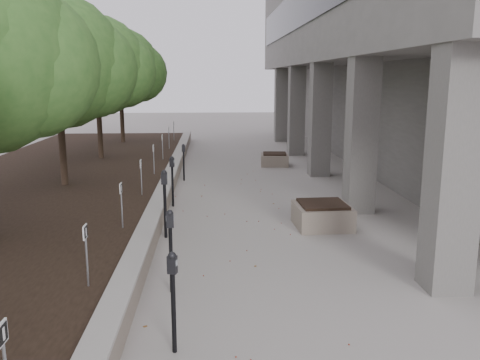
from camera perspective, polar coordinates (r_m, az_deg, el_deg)
name	(u,v)px	position (r m, az deg, el deg)	size (l,w,h in m)	color
ground	(246,322)	(7.55, 0.70, -15.85)	(90.00, 90.00, 0.00)	gray
retaining_wall	(169,181)	(16.07, -8.05, -0.14)	(0.39, 26.00, 0.50)	gray
planting_bed	(52,184)	(16.80, -20.63, -0.45)	(7.00, 26.00, 0.40)	#2E2017
crabapple_tree_3	(58,91)	(15.32, -19.99, 9.54)	(4.60, 4.00, 5.44)	#336225
crabapple_tree_4	(97,87)	(20.16, -15.94, 10.10)	(4.60, 4.00, 5.44)	#336225
crabapple_tree_5	(120,85)	(25.07, -13.46, 10.43)	(4.60, 4.00, 5.44)	#336225
parking_sign_2	(87,256)	(7.87, -17.07, -8.26)	(0.04, 0.22, 0.96)	black
parking_sign_3	(122,206)	(10.68, -13.33, -2.85)	(0.04, 0.22, 0.96)	black
parking_sign_4	(141,177)	(13.57, -11.18, 0.29)	(0.04, 0.22, 0.96)	black
parking_sign_5	(154,159)	(16.50, -9.79, 2.32)	(0.04, 0.22, 0.96)	black
parking_sign_6	(163,147)	(19.45, -8.82, 3.74)	(0.04, 0.22, 0.96)	black
parking_sign_7	(169,138)	(22.42, -8.10, 4.78)	(0.04, 0.22, 0.96)	black
parking_sign_8	(174,131)	(25.39, -7.55, 5.58)	(0.04, 0.22, 0.96)	black
parking_meter_1	(173,303)	(6.58, -7.60, -13.70)	(0.13, 0.10, 1.36)	black
parking_meter_2	(171,251)	(8.31, -7.88, -8.07)	(0.14, 0.10, 1.41)	black
parking_meter_3	(165,204)	(11.09, -8.54, -2.73)	(0.15, 0.11, 1.53)	black
parking_meter_4	(172,181)	(13.79, -7.70, -0.17)	(0.14, 0.10, 1.40)	black
parking_meter_5	(184,162)	(17.26, -6.43, 2.01)	(0.13, 0.09, 1.27)	black
planter_front	(322,215)	(12.05, 9.35, -3.92)	(1.26, 1.26, 0.59)	gray
planter_back	(274,159)	(20.28, 3.95, 2.38)	(1.09, 1.09, 0.51)	gray
berry_scatter	(228,223)	(12.20, -1.41, -4.96)	(3.30, 14.10, 0.02)	maroon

